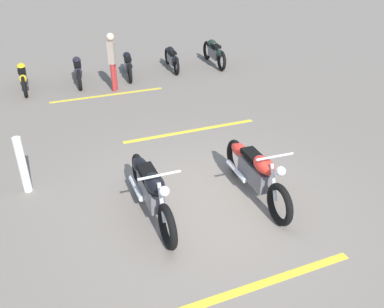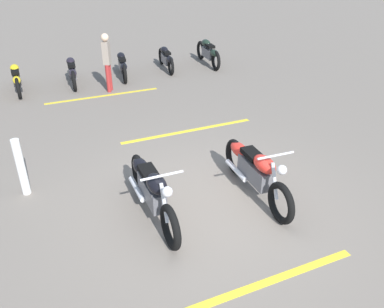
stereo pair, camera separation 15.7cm
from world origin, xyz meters
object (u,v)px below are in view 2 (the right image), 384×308
object	(u,v)px
motorcycle_row_left	(166,58)
bollard_post	(21,167)
motorcycle_bright_foreground	(254,170)
motorcycle_row_far_left	(209,52)
motorcycle_row_far_right	(17,78)
bystander_secondary	(107,60)
motorcycle_row_right	(72,71)
motorcycle_row_center	(122,65)
motorcycle_dark_foreground	(151,189)

from	to	relation	value
motorcycle_row_left	bollard_post	distance (m)	7.72
motorcycle_bright_foreground	motorcycle_row_far_left	world-z (taller)	motorcycle_bright_foreground
motorcycle_bright_foreground	motorcycle_row_far_right	size ratio (longest dim) A/B	1.14
motorcycle_bright_foreground	bystander_secondary	xyz separation A→B (m)	(6.22, 1.10, 0.46)
motorcycle_row_far_right	motorcycle_row_right	bearing A→B (deg)	-88.67
motorcycle_row_far_right	bollard_post	distance (m)	5.67
motorcycle_row_left	motorcycle_row_center	bearing A→B (deg)	104.97
bystander_secondary	motorcycle_row_center	bearing A→B (deg)	-91.95
bystander_secondary	motorcycle_row_far_right	bearing A→B (deg)	7.55
motorcycle_row_far_left	motorcycle_row_left	distance (m)	1.57
bollard_post	motorcycle_row_left	bearing A→B (deg)	-38.17
motorcycle_row_left	motorcycle_row_far_right	xyz separation A→B (m)	(-0.40, 4.71, 0.01)
motorcycle_dark_foreground	bystander_secondary	distance (m)	6.14
motorcycle_row_left	motorcycle_row_right	world-z (taller)	motorcycle_row_right
motorcycle_row_far_left	bystander_secondary	size ratio (longest dim) A/B	1.34
motorcycle_row_far_left	bystander_secondary	distance (m)	4.09
motorcycle_row_right	bystander_secondary	world-z (taller)	bystander_secondary
motorcycle_row_center	motorcycle_row_far_right	size ratio (longest dim) A/B	0.99
motorcycle_row_left	motorcycle_row_right	size ratio (longest dim) A/B	0.96
motorcycle_row_center	motorcycle_row_far_right	bearing A→B (deg)	101.20
motorcycle_dark_foreground	motorcycle_row_left	world-z (taller)	motorcycle_dark_foreground
motorcycle_row_left	motorcycle_row_far_right	size ratio (longest dim) A/B	0.98
bystander_secondary	bollard_post	world-z (taller)	bystander_secondary
bollard_post	motorcycle_row_far_left	bearing A→B (deg)	-46.34
motorcycle_row_far_right	bollard_post	bearing A→B (deg)	178.70
bystander_secondary	bollard_post	xyz separation A→B (m)	(-4.69, 2.51, -0.40)
motorcycle_dark_foreground	bollard_post	xyz separation A→B (m)	(1.40, 1.83, 0.06)
motorcycle_row_right	bollard_post	xyz separation A→B (m)	(-5.72, 1.62, 0.10)
motorcycle_dark_foreground	motorcycle_bright_foreground	bearing A→B (deg)	86.05
motorcycle_row_far_right	motorcycle_row_far_left	bearing A→B (deg)	-87.23
motorcycle_dark_foreground	motorcycle_row_far_right	size ratio (longest dim) A/B	1.14
motorcycle_bright_foreground	bollard_post	bearing A→B (deg)	-110.69
motorcycle_row_far_left	motorcycle_row_center	xyz separation A→B (m)	(-0.23, 3.15, -0.05)
motorcycle_dark_foreground	bollard_post	bearing A→B (deg)	-127.18
motorcycle_bright_foreground	motorcycle_dark_foreground	distance (m)	1.79
motorcycle_row_far_left	bollard_post	distance (m)	8.76
motorcycle_row_far_left	motorcycle_row_center	world-z (taller)	motorcycle_row_far_left
motorcycle_dark_foreground	motorcycle_row_far_left	size ratio (longest dim) A/B	1.01
motorcycle_dark_foreground	bollard_post	distance (m)	2.31
motorcycle_row_far_left	motorcycle_row_left	world-z (taller)	motorcycle_row_far_left
motorcycle_row_far_left	motorcycle_row_right	distance (m)	4.73
motorcycle_row_far_left	bollard_post	size ratio (longest dim) A/B	2.13
bollard_post	motorcycle_row_center	bearing A→B (deg)	-28.77
motorcycle_row_far_right	motorcycle_row_center	bearing A→B (deg)	-88.00
motorcycle_row_far_left	motorcycle_row_right	size ratio (longest dim) A/B	1.10
motorcycle_bright_foreground	motorcycle_row_left	bearing A→B (deg)	173.56
motorcycle_row_center	motorcycle_bright_foreground	bearing A→B (deg)	-168.22
motorcycle_bright_foreground	bystander_secondary	bearing A→B (deg)	-167.76
motorcycle_row_far_left	motorcycle_row_right	bearing A→B (deg)	98.84
motorcycle_row_right	motorcycle_row_left	bearing A→B (deg)	-79.11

